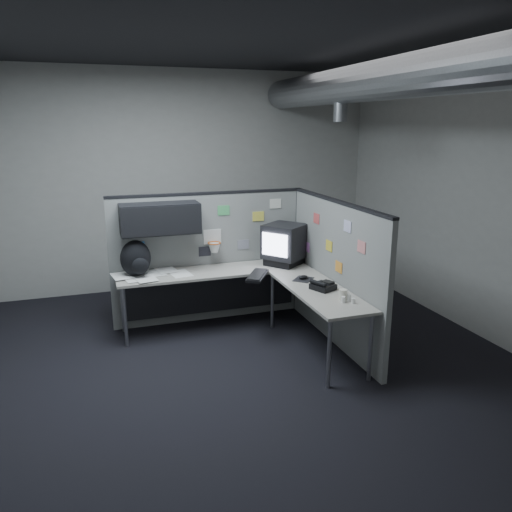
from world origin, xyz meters
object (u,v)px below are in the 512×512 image
object	(u,v)px
keyboard	(257,275)
phone	(323,286)
backpack	(136,259)
desk	(241,284)
monitor	(284,244)

from	to	relation	value
keyboard	phone	world-z (taller)	phone
keyboard	backpack	bearing A→B (deg)	146.28
desk	keyboard	distance (m)	0.25
monitor	keyboard	world-z (taller)	monitor
phone	backpack	size ratio (longest dim) A/B	0.67
desk	backpack	size ratio (longest dim) A/B	5.46
keyboard	phone	size ratio (longest dim) A/B	1.76
monitor	backpack	bearing A→B (deg)	-174.49
desk	monitor	xyz separation A→B (m)	(0.65, 0.28, 0.38)
phone	backpack	distance (m)	2.13
desk	keyboard	bearing A→B (deg)	-43.03
desk	keyboard	world-z (taller)	keyboard
desk	monitor	world-z (taller)	monitor
desk	backpack	bearing A→B (deg)	164.38
keyboard	backpack	size ratio (longest dim) A/B	1.19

